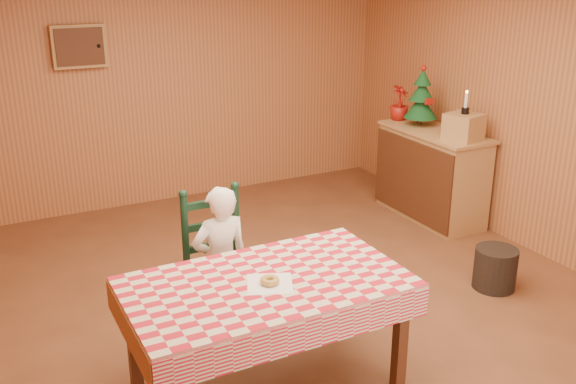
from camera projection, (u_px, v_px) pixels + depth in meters
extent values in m
plane|color=brown|center=(300.00, 319.00, 4.81)|extent=(6.00, 6.00, 0.00)
cube|color=#AF6B3F|center=(169.00, 84.00, 6.89)|extent=(5.00, 0.10, 2.60)
cube|color=#AF6B3F|center=(559.00, 115.00, 5.46)|extent=(0.10, 6.00, 2.60)
cube|color=tan|center=(79.00, 46.00, 6.30)|extent=(0.52, 0.08, 0.42)
cube|color=#4E2714|center=(80.00, 47.00, 6.26)|extent=(0.46, 0.02, 0.36)
sphere|color=black|center=(99.00, 46.00, 6.32)|extent=(0.04, 0.04, 0.04)
cube|color=#4E2714|center=(266.00, 288.00, 3.77)|extent=(1.60, 0.90, 0.06)
cube|color=#4E2714|center=(400.00, 343.00, 3.89)|extent=(0.07, 0.07, 0.69)
cube|color=#4E2714|center=(134.00, 343.00, 3.89)|extent=(0.07, 0.07, 0.69)
cube|color=#4E2714|center=(336.00, 291.00, 4.51)|extent=(0.07, 0.07, 0.69)
cube|color=red|center=(266.00, 282.00, 3.75)|extent=(1.64, 0.94, 0.02)
cube|color=red|center=(304.00, 336.00, 3.39)|extent=(1.64, 0.02, 0.18)
cube|color=red|center=(235.00, 266.00, 4.18)|extent=(1.64, 0.02, 0.18)
cube|color=#2B5E2A|center=(128.00, 331.00, 3.43)|extent=(0.02, 0.94, 0.18)
cube|color=#2B5E2A|center=(381.00, 268.00, 4.14)|extent=(0.02, 0.94, 0.18)
cube|color=black|center=(222.00, 281.00, 4.47)|extent=(0.44, 0.40, 0.04)
cylinder|color=black|center=(206.00, 327.00, 4.33)|extent=(0.04, 0.04, 0.41)
cylinder|color=black|center=(257.00, 314.00, 4.49)|extent=(0.04, 0.04, 0.41)
cylinder|color=black|center=(189.00, 304.00, 4.61)|extent=(0.04, 0.04, 0.41)
cylinder|color=black|center=(238.00, 293.00, 4.77)|extent=(0.04, 0.04, 0.41)
cylinder|color=black|center=(185.00, 235.00, 4.43)|extent=(0.05, 0.05, 0.60)
sphere|color=black|center=(183.00, 194.00, 4.33)|extent=(0.06, 0.06, 0.06)
cylinder|color=black|center=(236.00, 225.00, 4.59)|extent=(0.05, 0.05, 0.60)
sphere|color=black|center=(235.00, 186.00, 4.49)|extent=(0.06, 0.06, 0.06)
cube|color=black|center=(212.00, 246.00, 4.55)|extent=(0.38, 0.03, 0.05)
cube|color=black|center=(211.00, 225.00, 4.49)|extent=(0.38, 0.03, 0.05)
cube|color=black|center=(210.00, 203.00, 4.44)|extent=(0.38, 0.03, 0.05)
imported|color=white|center=(221.00, 264.00, 4.43)|extent=(0.41, 0.27, 1.12)
cube|color=white|center=(270.00, 284.00, 3.71)|extent=(0.34, 0.34, 0.00)
torus|color=#B98F42|center=(270.00, 280.00, 3.70)|extent=(0.15, 0.15, 0.04)
cube|color=tan|center=(432.00, 176.00, 6.63)|extent=(0.50, 1.20, 0.90)
cube|color=tan|center=(435.00, 132.00, 6.47)|extent=(0.54, 1.24, 0.03)
cube|color=#4E2714|center=(411.00, 179.00, 6.51)|extent=(0.02, 1.20, 0.80)
cube|color=tan|center=(464.00, 127.00, 6.09)|extent=(0.36, 0.36, 0.25)
cylinder|color=#4E2714|center=(420.00, 121.00, 6.66)|extent=(0.04, 0.04, 0.08)
cone|color=#0D3B19|center=(421.00, 106.00, 6.61)|extent=(0.34, 0.34, 0.24)
cone|color=#0D3B19|center=(422.00, 91.00, 6.55)|extent=(0.26, 0.26, 0.20)
cone|color=#0D3B19|center=(423.00, 77.00, 6.51)|extent=(0.18, 0.18, 0.16)
sphere|color=#9C160E|center=(424.00, 68.00, 6.48)|extent=(0.06, 0.06, 0.06)
cube|color=#9C160E|center=(429.00, 101.00, 6.45)|extent=(0.10, 0.02, 0.06)
sphere|color=#9C160E|center=(431.00, 104.00, 6.58)|extent=(0.04, 0.04, 0.04)
sphere|color=#9C160E|center=(413.00, 96.00, 6.58)|extent=(0.04, 0.04, 0.04)
sphere|color=#9C160E|center=(420.00, 85.00, 6.63)|extent=(0.04, 0.04, 0.04)
imported|color=#9C160E|center=(399.00, 103.00, 6.84)|extent=(0.27, 0.27, 0.37)
cylinder|color=black|center=(465.00, 111.00, 6.04)|extent=(0.07, 0.07, 0.06)
cylinder|color=white|center=(466.00, 100.00, 6.00)|extent=(0.03, 0.03, 0.14)
sphere|color=orange|center=(467.00, 92.00, 5.97)|extent=(0.02, 0.02, 0.02)
cylinder|color=black|center=(495.00, 268.00, 5.23)|extent=(0.39, 0.39, 0.34)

